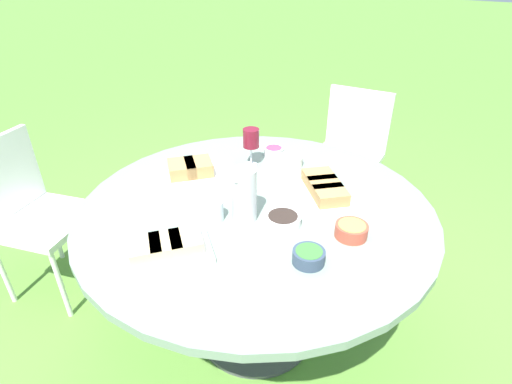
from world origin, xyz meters
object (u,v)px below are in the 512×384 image
chair_near_left (351,145)px  wine_glass (251,139)px  chair_near_right (29,206)px  dining_table (256,224)px  water_pitcher (244,195)px

chair_near_left → wine_glass: size_ratio=4.66×
chair_near_right → wine_glass: size_ratio=4.66×
chair_near_right → chair_near_left: bearing=149.9°
chair_near_right → dining_table: bearing=110.3°
dining_table → water_pitcher: 0.24m
dining_table → chair_near_right: 1.25m
chair_near_left → chair_near_right: size_ratio=1.00×
chair_near_left → dining_table: bearing=6.7°
chair_near_right → wine_glass: 1.23m
dining_table → chair_near_left: size_ratio=1.66×
chair_near_left → water_pitcher: size_ratio=4.07×
water_pitcher → wine_glass: water_pitcher is taller
chair_near_right → water_pitcher: water_pitcher is taller
chair_near_right → water_pitcher: bearing=105.1°
water_pitcher → dining_table: bearing=-166.2°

